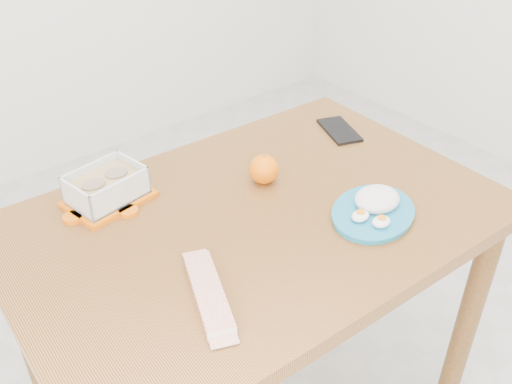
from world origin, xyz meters
TOP-DOWN VIEW (x-y plane):
  - ground at (0.00, 0.00)m, footprint 3.50×3.50m
  - dining_table at (-0.20, 0.00)m, footprint 1.15×0.80m
  - food_container at (-0.44, 0.26)m, footprint 0.21×0.17m
  - orange_fruit at (-0.10, 0.09)m, footprint 0.07×0.07m
  - rice_plate at (0.01, -0.17)m, footprint 0.28×0.28m
  - candy_bar at (-0.44, -0.15)m, footprint 0.13×0.22m
  - smartphone at (0.24, 0.15)m, footprint 0.13×0.17m

SIDE VIEW (x-z plane):
  - ground at x=0.00m, z-range 0.00..0.00m
  - dining_table at x=-0.20m, z-range 0.27..1.02m
  - smartphone at x=0.24m, z-range 0.75..0.76m
  - candy_bar at x=-0.44m, z-range 0.75..0.77m
  - rice_plate at x=0.01m, z-range 0.74..0.80m
  - orange_fruit at x=-0.10m, z-range 0.75..0.82m
  - food_container at x=-0.44m, z-range 0.75..0.83m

